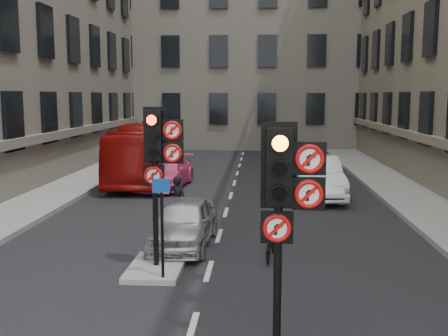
# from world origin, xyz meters

# --- Properties ---
(pavement_left) EXTENTS (3.00, 50.00, 0.16)m
(pavement_left) POSITION_xyz_m (-7.20, 12.00, 0.08)
(pavement_left) COLOR gray
(pavement_left) RESTS_ON ground
(pavement_right) EXTENTS (3.00, 50.00, 0.16)m
(pavement_right) POSITION_xyz_m (7.20, 12.00, 0.08)
(pavement_right) COLOR gray
(pavement_right) RESTS_ON ground
(centre_island) EXTENTS (1.20, 2.00, 0.12)m
(centre_island) POSITION_xyz_m (-1.20, 5.00, 0.06)
(centre_island) COLOR gray
(centre_island) RESTS_ON ground
(building_far) EXTENTS (30.00, 14.00, 20.00)m
(building_far) POSITION_xyz_m (0.00, 38.00, 10.00)
(building_far) COLOR #6B645A
(building_far) RESTS_ON ground
(signal_near) EXTENTS (0.91, 0.40, 3.58)m
(signal_near) POSITION_xyz_m (1.49, 0.99, 2.58)
(signal_near) COLOR black
(signal_near) RESTS_ON ground
(signal_far) EXTENTS (0.91, 0.40, 3.58)m
(signal_far) POSITION_xyz_m (-1.11, 4.99, 2.70)
(signal_far) COLOR black
(signal_far) RESTS_ON centre_island
(car_silver) EXTENTS (1.63, 3.75, 1.26)m
(car_silver) POSITION_xyz_m (-0.85, 7.00, 0.63)
(car_silver) COLOR #A5A7AD
(car_silver) RESTS_ON ground
(car_white) EXTENTS (1.81, 4.85, 1.58)m
(car_white) POSITION_xyz_m (3.36, 13.95, 0.79)
(car_white) COLOR white
(car_white) RESTS_ON ground
(car_pink) EXTENTS (2.17, 4.61, 1.30)m
(car_pink) POSITION_xyz_m (-2.92, 15.69, 0.65)
(car_pink) COLOR #E04282
(car_pink) RESTS_ON ground
(bus_red) EXTENTS (2.61, 9.56, 2.64)m
(bus_red) POSITION_xyz_m (-4.10, 17.77, 1.32)
(bus_red) COLOR maroon
(bus_red) RESTS_ON ground
(motorcycle) EXTENTS (0.65, 1.55, 0.90)m
(motorcycle) POSITION_xyz_m (1.42, 6.00, 0.45)
(motorcycle) COLOR black
(motorcycle) RESTS_ON ground
(motorcyclist) EXTENTS (0.63, 0.50, 1.52)m
(motorcyclist) POSITION_xyz_m (-1.36, 9.18, 0.76)
(motorcyclist) COLOR black
(motorcyclist) RESTS_ON ground
(info_sign) EXTENTS (0.36, 0.16, 2.13)m
(info_sign) POSITION_xyz_m (-0.90, 4.18, 1.49)
(info_sign) COLOR black
(info_sign) RESTS_ON centre_island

